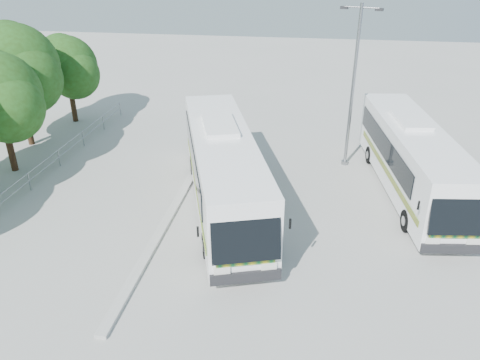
% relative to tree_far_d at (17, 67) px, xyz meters
% --- Properties ---
extents(ground, '(100.00, 100.00, 0.00)m').
position_rel_tree_far_d_xyz_m(ground, '(13.31, -8.80, -4.82)').
color(ground, '#A5A5A0').
rests_on(ground, ground).
extents(kerb_divider, '(0.40, 16.00, 0.15)m').
position_rel_tree_far_d_xyz_m(kerb_divider, '(11.01, -6.80, -4.74)').
color(kerb_divider, '#B2B2AD').
rests_on(kerb_divider, ground).
extents(railing, '(0.06, 22.00, 1.00)m').
position_rel_tree_far_d_xyz_m(railing, '(3.31, -4.80, -4.08)').
color(railing, gray).
rests_on(railing, ground).
extents(tree_far_d, '(5.62, 5.30, 7.33)m').
position_rel_tree_far_d_xyz_m(tree_far_d, '(0.00, 0.00, 0.00)').
color(tree_far_d, '#382314').
rests_on(tree_far_d, ground).
extents(tree_far_e, '(4.54, 4.28, 5.92)m').
position_rel_tree_far_d_xyz_m(tree_far_e, '(0.68, 4.50, -0.93)').
color(tree_far_e, '#382314').
rests_on(tree_far_e, ground).
extents(coach_main, '(6.35, 12.99, 3.56)m').
position_rel_tree_far_d_xyz_m(coach_main, '(13.25, -5.73, -2.86)').
color(coach_main, white).
rests_on(coach_main, ground).
extents(coach_adjacent, '(3.95, 12.23, 3.34)m').
position_rel_tree_far_d_xyz_m(coach_adjacent, '(22.11, -2.85, -2.99)').
color(coach_adjacent, white).
rests_on(coach_adjacent, ground).
extents(lamppost, '(2.05, 0.88, 8.64)m').
position_rel_tree_far_d_xyz_m(lamppost, '(19.18, -0.06, -0.05)').
color(lamppost, gray).
rests_on(lamppost, ground).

